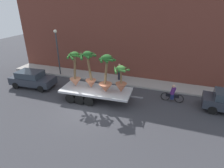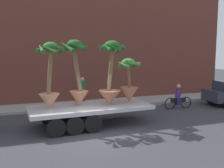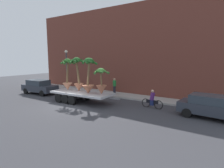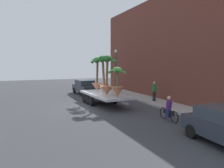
{
  "view_description": "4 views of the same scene",
  "coord_description": "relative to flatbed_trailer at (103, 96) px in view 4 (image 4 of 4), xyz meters",
  "views": [
    {
      "loc": [
        5.98,
        -10.91,
        7.75
      ],
      "look_at": [
        1.51,
        1.7,
        1.6
      ],
      "focal_mm": 29.57,
      "sensor_mm": 36.0,
      "label": 1
    },
    {
      "loc": [
        -2.97,
        -10.81,
        3.74
      ],
      "look_at": [
        1.54,
        2.38,
        1.86
      ],
      "focal_mm": 43.49,
      "sensor_mm": 36.0,
      "label": 2
    },
    {
      "loc": [
        11.79,
        -10.66,
        4.1
      ],
      "look_at": [
        3.35,
        1.74,
        1.94
      ],
      "focal_mm": 29.79,
      "sensor_mm": 36.0,
      "label": 3
    },
    {
      "loc": [
        16.68,
        -4.84,
        3.5
      ],
      "look_at": [
        1.69,
        1.57,
        1.9
      ],
      "focal_mm": 34.72,
      "sensor_mm": 36.0,
      "label": 4
    }
  ],
  "objects": [
    {
      "name": "cyclist",
      "position": [
        6.29,
        1.85,
        -0.1
      ],
      "size": [
        1.84,
        0.36,
        1.54
      ],
      "color": "black",
      "rests_on": "ground"
    },
    {
      "name": "trailing_car",
      "position": [
        -6.57,
        0.31,
        0.06
      ],
      "size": [
        4.29,
        2.09,
        1.58
      ],
      "color": "#2D333D",
      "rests_on": "ground"
    },
    {
      "name": "street_lamp",
      "position": [
        -5.8,
        3.76,
        2.47
      ],
      "size": [
        0.36,
        0.36,
        4.83
      ],
      "color": "#383D42",
      "rests_on": "sidewalk"
    },
    {
      "name": "sidewalk",
      "position": [
        0.1,
        4.56,
        -0.69
      ],
      "size": [
        24.0,
        2.2,
        0.15
      ],
      "primitive_type": "cube",
      "color": "#A39E99",
      "rests_on": "ground"
    },
    {
      "name": "ground_plane",
      "position": [
        0.1,
        -1.54,
        -0.76
      ],
      "size": [
        60.0,
        60.0,
        0.0
      ],
      "primitive_type": "plane",
      "color": "#38383D"
    },
    {
      "name": "building_facade",
      "position": [
        0.1,
        6.26,
        4.09
      ],
      "size": [
        24.0,
        1.2,
        9.71
      ],
      "primitive_type": "cube",
      "color": "brown",
      "rests_on": "ground"
    },
    {
      "name": "potted_palm_rear",
      "position": [
        -0.33,
        0.15,
        1.7
      ],
      "size": [
        1.49,
        1.47,
        3.12
      ],
      "color": "#C17251",
      "rests_on": "flatbed_trailer"
    },
    {
      "name": "potted_palm_extra",
      "position": [
        -1.6,
        0.03,
        1.52
      ],
      "size": [
        1.35,
        1.37,
        3.01
      ],
      "color": "tan",
      "rests_on": "flatbed_trailer"
    },
    {
      "name": "potted_palm_front",
      "position": [
        2.33,
        0.22,
        1.18
      ],
      "size": [
        1.29,
        1.2,
        2.23
      ],
      "color": "#B26647",
      "rests_on": "flatbed_trailer"
    },
    {
      "name": "pedestrian_near_gate",
      "position": [
        0.87,
        4.47,
        0.28
      ],
      "size": [
        0.36,
        0.36,
        1.71
      ],
      "color": "black",
      "rests_on": "sidewalk"
    },
    {
      "name": "flatbed_trailer",
      "position": [
        0.0,
        0.0,
        0.0
      ],
      "size": [
        6.86,
        2.68,
        0.98
      ],
      "color": "#B7BABF",
      "rests_on": "ground"
    },
    {
      "name": "potted_palm_middle",
      "position": [
        1.22,
        -0.15,
        1.52
      ],
      "size": [
        1.31,
        1.27,
        3.09
      ],
      "color": "#B26647",
      "rests_on": "flatbed_trailer"
    }
  ]
}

